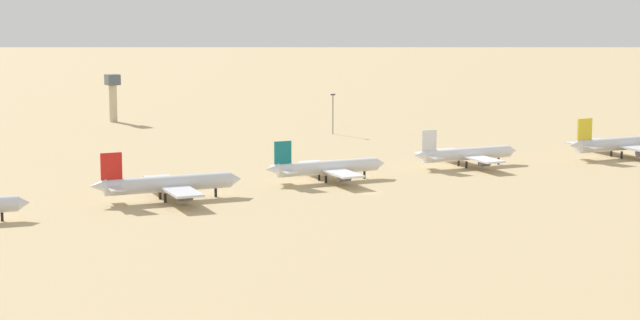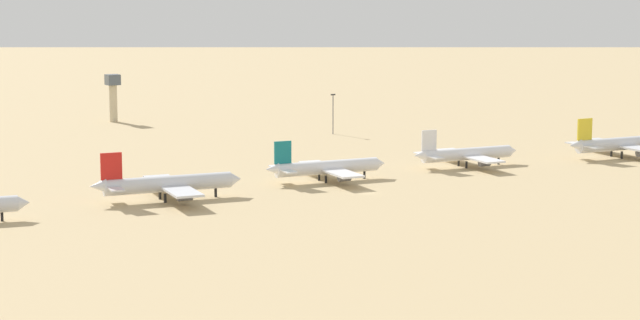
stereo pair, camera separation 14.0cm
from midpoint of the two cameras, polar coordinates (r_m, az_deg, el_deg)
The scene contains 7 objects.
ground at distance 317.74m, azimuth 2.31°, elevation -1.60°, with size 4000.00×4000.00×0.00m, color tan.
parked_jet_red_3 at distance 307.91m, azimuth -7.48°, elevation -1.17°, with size 40.95×34.73×13.53m.
parked_jet_teal_4 at distance 334.23m, azimuth 0.30°, elevation -0.37°, with size 37.73×31.91×12.46m.
parked_jet_white_5 at distance 363.24m, azimuth 7.13°, elevation 0.29°, with size 36.90×31.20×12.18m.
parked_jet_yellow_6 at distance 392.14m, azimuth 14.43°, elevation 0.77°, with size 40.90×34.47×13.51m.
control_tower at distance 481.93m, azimuth -10.06°, elevation 3.22°, with size 5.20×5.20×19.31m.
light_pole_east at distance 436.95m, azimuth 0.65°, elevation 2.41°, with size 1.80×0.50×15.10m.
Camera 2 is at (-168.24, -263.38, 57.28)m, focal length 65.60 mm.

